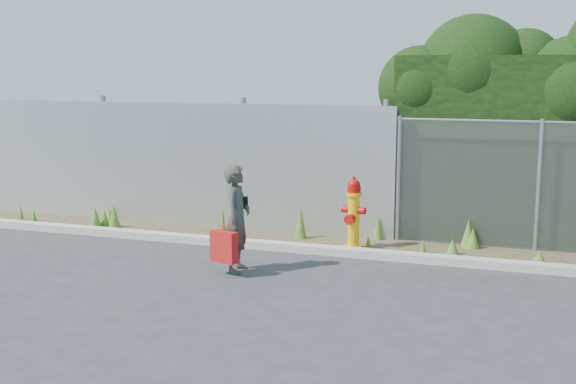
# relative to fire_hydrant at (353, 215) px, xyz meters

# --- Properties ---
(ground) EXTENTS (80.00, 80.00, 0.00)m
(ground) POSITION_rel_fire_hydrant_xyz_m (-0.50, -2.21, -0.56)
(ground) COLOR #353537
(ground) RESTS_ON ground
(curb) EXTENTS (16.00, 0.22, 0.12)m
(curb) POSITION_rel_fire_hydrant_xyz_m (-0.50, -0.41, -0.50)
(curb) COLOR #AEA99D
(curb) RESTS_ON ground
(weed_strip) EXTENTS (16.00, 1.22, 0.53)m
(weed_strip) POSITION_rel_fire_hydrant_xyz_m (-0.88, 0.24, -0.45)
(weed_strip) COLOR #4A402A
(weed_strip) RESTS_ON ground
(corrugated_fence) EXTENTS (8.50, 0.21, 2.30)m
(corrugated_fence) POSITION_rel_fire_hydrant_xyz_m (-3.75, 0.80, 0.55)
(corrugated_fence) COLOR #B5B8BC
(corrugated_fence) RESTS_ON ground
(fire_hydrant) EXTENTS (0.38, 0.34, 1.15)m
(fire_hydrant) POSITION_rel_fire_hydrant_xyz_m (0.00, 0.00, 0.00)
(fire_hydrant) COLOR #F8B70D
(fire_hydrant) RESTS_ON ground
(woman) EXTENTS (0.40, 0.57, 1.50)m
(woman) POSITION_rel_fire_hydrant_xyz_m (-1.24, -1.70, 0.19)
(woman) COLOR #0F6350
(woman) RESTS_ON ground
(red_tote_bag) EXTENTS (0.39, 0.14, 0.51)m
(red_tote_bag) POSITION_rel_fire_hydrant_xyz_m (-1.32, -1.98, -0.15)
(red_tote_bag) COLOR #BA270A
(black_shoulder_bag) EXTENTS (0.22, 0.09, 0.16)m
(black_shoulder_bag) POSITION_rel_fire_hydrant_xyz_m (-1.25, -1.56, 0.39)
(black_shoulder_bag) COLOR black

